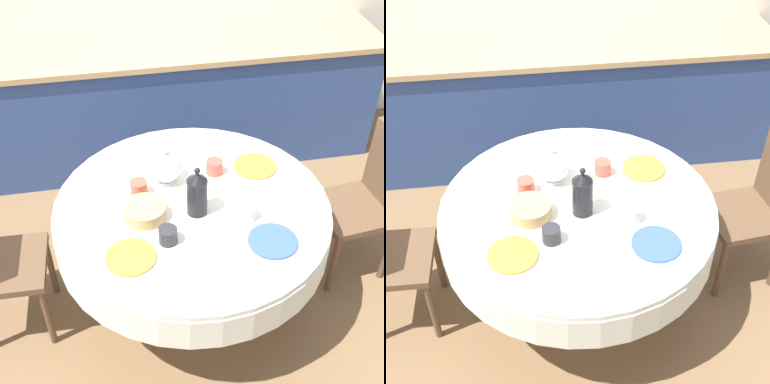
# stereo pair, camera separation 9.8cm
# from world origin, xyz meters

# --- Properties ---
(ground_plane) EXTENTS (12.00, 12.00, 0.00)m
(ground_plane) POSITION_xyz_m (0.00, 0.00, 0.00)
(ground_plane) COLOR brown
(kitchen_counter) EXTENTS (3.24, 0.64, 0.90)m
(kitchen_counter) POSITION_xyz_m (0.00, 1.45, 0.45)
(kitchen_counter) COLOR #2D4784
(kitchen_counter) RESTS_ON ground_plane
(dining_table) EXTENTS (1.39, 1.39, 0.72)m
(dining_table) POSITION_xyz_m (0.00, 0.00, 0.60)
(dining_table) COLOR tan
(dining_table) RESTS_ON ground_plane
(chair_left) EXTENTS (0.44, 0.44, 0.91)m
(chair_left) POSITION_xyz_m (1.03, 0.11, 0.51)
(chair_left) COLOR brown
(chair_left) RESTS_ON ground_plane
(plate_near_left) EXTENTS (0.23, 0.23, 0.01)m
(plate_near_left) POSITION_xyz_m (-0.34, -0.31, 0.73)
(plate_near_left) COLOR orange
(plate_near_left) RESTS_ON dining_table
(cup_near_left) EXTENTS (0.09, 0.09, 0.08)m
(cup_near_left) POSITION_xyz_m (-0.15, -0.23, 0.76)
(cup_near_left) COLOR #28282D
(cup_near_left) RESTS_ON dining_table
(plate_near_right) EXTENTS (0.23, 0.23, 0.01)m
(plate_near_right) POSITION_xyz_m (0.32, -0.33, 0.73)
(plate_near_right) COLOR #3856AD
(plate_near_right) RESTS_ON dining_table
(cup_near_right) EXTENTS (0.09, 0.09, 0.08)m
(cup_near_right) POSITION_xyz_m (0.24, -0.14, 0.76)
(cup_near_right) COLOR white
(cup_near_right) RESTS_ON dining_table
(plate_far_left) EXTENTS (0.23, 0.23, 0.01)m
(plate_far_left) POSITION_xyz_m (-0.33, 0.31, 0.73)
(plate_far_left) COLOR white
(plate_far_left) RESTS_ON dining_table
(cup_far_left) EXTENTS (0.09, 0.09, 0.08)m
(cup_far_left) POSITION_xyz_m (-0.25, 0.13, 0.76)
(cup_far_left) COLOR #CC4C3D
(cup_far_left) RESTS_ON dining_table
(plate_far_right) EXTENTS (0.23, 0.23, 0.01)m
(plate_far_right) POSITION_xyz_m (0.39, 0.23, 0.73)
(plate_far_right) COLOR orange
(plate_far_right) RESTS_ON dining_table
(cup_far_right) EXTENTS (0.09, 0.09, 0.08)m
(cup_far_right) POSITION_xyz_m (0.16, 0.23, 0.76)
(cup_far_right) COLOR #CC4C3D
(cup_far_right) RESTS_ON dining_table
(coffee_carafe) EXTENTS (0.10, 0.10, 0.27)m
(coffee_carafe) POSITION_xyz_m (0.01, -0.06, 0.84)
(coffee_carafe) COLOR black
(coffee_carafe) RESTS_ON dining_table
(teapot) EXTENTS (0.23, 0.16, 0.21)m
(teapot) POSITION_xyz_m (-0.10, 0.21, 0.82)
(teapot) COLOR white
(teapot) RESTS_ON dining_table
(bread_basket) EXTENTS (0.20, 0.20, 0.07)m
(bread_basket) POSITION_xyz_m (-0.24, -0.05, 0.76)
(bread_basket) COLOR tan
(bread_basket) RESTS_ON dining_table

